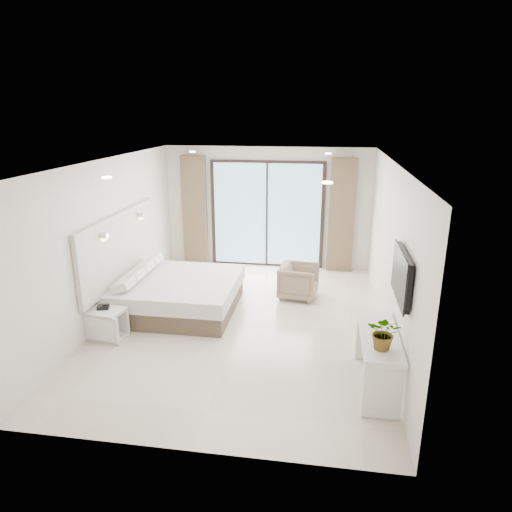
% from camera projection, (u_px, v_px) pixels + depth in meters
% --- Properties ---
extents(ground, '(6.20, 6.20, 0.00)m').
position_uv_depth(ground, '(243.00, 323.00, 7.75)').
color(ground, beige).
rests_on(ground, ground).
extents(room_shell, '(4.62, 6.22, 2.72)m').
position_uv_depth(room_shell, '(239.00, 221.00, 8.01)').
color(room_shell, silver).
rests_on(room_shell, ground).
extents(bed, '(2.09, 1.99, 0.72)m').
position_uv_depth(bed, '(177.00, 294.00, 8.17)').
color(bed, brown).
rests_on(bed, ground).
extents(nightstand, '(0.58, 0.51, 0.48)m').
position_uv_depth(nightstand, '(107.00, 324.00, 7.17)').
color(nightstand, white).
rests_on(nightstand, ground).
extents(phone, '(0.21, 0.18, 0.06)m').
position_uv_depth(phone, '(103.00, 307.00, 7.12)').
color(phone, black).
rests_on(phone, nightstand).
extents(console_desk, '(0.47, 1.49, 0.77)m').
position_uv_depth(console_desk, '(378.00, 348.00, 5.81)').
color(console_desk, white).
rests_on(console_desk, ground).
extents(plant, '(0.48, 0.51, 0.33)m').
position_uv_depth(plant, '(384.00, 336.00, 5.31)').
color(plant, '#33662D').
rests_on(plant, console_desk).
extents(armchair, '(0.72, 0.76, 0.71)m').
position_uv_depth(armchair, '(299.00, 280.00, 8.71)').
color(armchair, '#937460').
rests_on(armchair, ground).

